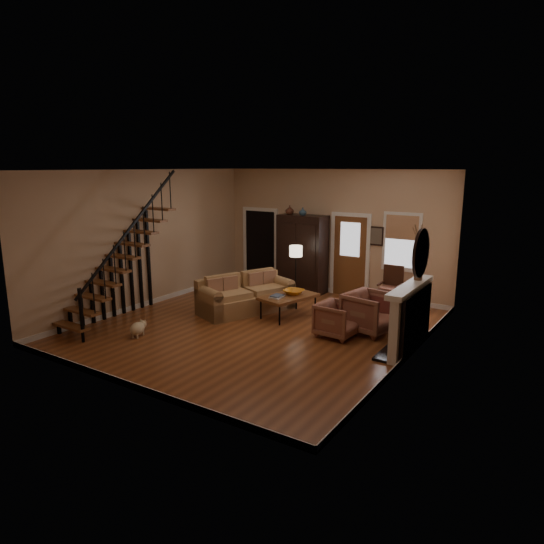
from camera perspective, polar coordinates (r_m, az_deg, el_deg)
The scene contains 15 objects.
room at distance 11.74m, azimuth 1.50°, elevation 3.18°, with size 7.00×7.33×3.30m.
staircase at distance 10.97m, azimuth -17.75°, elevation 2.45°, with size 0.94×2.80×3.20m, color brown, non-canonical shape.
fireplace at distance 9.36m, azimuth 16.16°, elevation -4.51°, with size 0.33×1.95×2.30m.
armoire at distance 13.14m, azimuth 3.59°, elevation 2.14°, with size 1.30×0.60×2.10m, color black, non-canonical shape.
vase_a at distance 13.07m, azimuth 2.09°, elevation 7.30°, with size 0.24×0.24×0.25m, color #4C2619.
vase_b at distance 12.87m, azimuth 3.63°, elevation 7.12°, with size 0.20×0.20×0.21m, color #334C60.
sofa at distance 11.44m, azimuth -3.09°, elevation -2.67°, with size 0.96×2.21×0.83m, color #A87C4C, non-canonical shape.
coffee_table at distance 11.08m, azimuth 1.94°, elevation -4.03°, with size 0.77×1.31×0.50m, color brown, non-canonical shape.
bowl at distance 11.09m, azimuth 2.58°, elevation -2.36°, with size 0.45×0.45×0.11m, color orange.
books at distance 10.81m, azimuth 0.59°, elevation -2.88°, with size 0.24×0.33×0.06m, color beige, non-canonical shape.
armchair_left at distance 9.88m, azimuth 7.73°, elevation -5.58°, with size 0.75×0.77×0.70m, color maroon.
armchair_right at distance 10.22m, azimuth 11.43°, elevation -4.70°, with size 0.90×0.93×0.84m, color maroon.
floor_lamp at distance 12.28m, azimuth 2.79°, elevation -0.18°, with size 0.33×0.33×1.42m, color black, non-canonical shape.
side_chair at distance 12.05m, azimuth 13.71°, elevation -1.76°, with size 0.54×0.54×1.02m, color #371C11, non-canonical shape.
dog at distance 10.20m, azimuth -15.55°, elevation -6.53°, with size 0.25×0.42×0.31m, color beige, non-canonical shape.
Camera 1 is at (5.62, -8.13, 3.38)m, focal length 32.00 mm.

